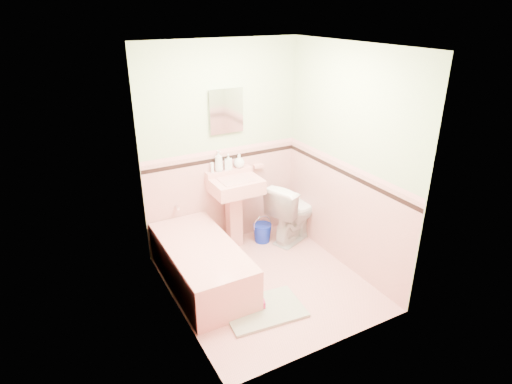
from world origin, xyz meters
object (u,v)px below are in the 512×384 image
sink (236,214)px  bathtub (202,266)px  toilet (294,211)px  soap_bottle_left (219,161)px  bucket (262,233)px  soap_bottle_right (239,161)px  medicine_cabinet (226,111)px  shoe (257,304)px  soap_bottle_mid (228,162)px

sink → bathtub: bearing=-142.1°
toilet → soap_bottle_left: bearing=46.4°
bucket → sink: bearing=173.2°
bathtub → soap_bottle_right: size_ratio=8.77×
medicine_cabinet → shoe: medicine_cabinet is taller
soap_bottle_left → shoe: 1.76m
sink → medicine_cabinet: (0.00, 0.21, 1.24)m
bathtub → soap_bottle_right: 1.38m
soap_bottle_left → soap_bottle_right: bearing=0.0°
medicine_cabinet → soap_bottle_mid: medicine_cabinet is taller
bathtub → soap_bottle_right: (0.82, 0.71, 0.85)m
soap_bottle_mid → soap_bottle_right: size_ratio=1.14×
sink → medicine_cabinet: bearing=90.0°
soap_bottle_right → shoe: bearing=-110.2°
soap_bottle_right → toilet: 0.98m
soap_bottle_mid → toilet: (0.76, -0.34, -0.69)m
bathtub → soap_bottle_right: soap_bottle_right is taller
soap_bottle_left → bathtub: bearing=-127.9°
soap_bottle_mid → shoe: 1.77m
medicine_cabinet → shoe: bearing=-104.6°
soap_bottle_right → sink: bearing=-128.6°
bathtub → shoe: size_ratio=8.94×
bucket → soap_bottle_left: bearing=155.2°
soap_bottle_mid → toilet: 1.08m
medicine_cabinet → bathtub: bearing=-132.6°
bathtub → sink: 0.89m
soap_bottle_mid → soap_bottle_right: (0.15, 0.00, -0.01)m
soap_bottle_right → bucket: soap_bottle_right is taller
toilet → shoe: size_ratio=4.70×
sink → toilet: 0.77m
medicine_cabinet → bucket: bearing=-35.7°
soap_bottle_left → soap_bottle_mid: bearing=0.0°
bathtub → sink: (0.68, 0.53, 0.24)m
medicine_cabinet → soap_bottle_left: size_ratio=1.91×
bathtub → soap_bottle_mid: size_ratio=7.69×
soap_bottle_right → medicine_cabinet: bearing=168.2°
soap_bottle_right → toilet: soap_bottle_right is taller
soap_bottle_right → bucket: bearing=-46.9°
sink → soap_bottle_right: 0.65m
sink → toilet: (0.75, -0.16, -0.07)m
medicine_cabinet → bucket: medicine_cabinet is taller
soap_bottle_left → bucket: (0.48, -0.22, -1.00)m
soap_bottle_left → soap_bottle_mid: 0.13m
soap_bottle_left → toilet: bearing=-21.2°
sink → toilet: size_ratio=1.17×
sink → soap_bottle_mid: 0.65m
soap_bottle_left → toilet: (0.88, -0.34, -0.72)m
toilet → medicine_cabinet: bearing=41.4°
bathtub → toilet: toilet is taller
soap_bottle_left → sink: bearing=-54.5°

